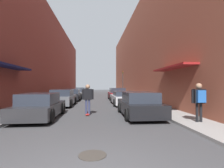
{
  "coord_description": "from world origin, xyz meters",
  "views": [
    {
      "loc": [
        0.2,
        -3.1,
        1.74
      ],
      "look_at": [
        1.41,
        10.85,
        1.86
      ],
      "focal_mm": 28.0,
      "sensor_mm": 36.0,
      "label": 1
    }
  ],
  "objects_px": {
    "parked_car_left_2": "(72,95)",
    "parked_car_right_1": "(123,98)",
    "parked_car_left_3": "(77,93)",
    "manhole_cover": "(92,155)",
    "parked_car_right_0": "(139,105)",
    "traffic_light": "(123,80)",
    "parked_car_left_4": "(81,92)",
    "skateboarder": "(88,96)",
    "parked_car_right_2": "(117,94)",
    "parked_car_left_0": "(40,106)",
    "parked_car_left_5": "(83,91)",
    "pedestrian": "(199,98)",
    "parked_car_left_1": "(63,98)"
  },
  "relations": [
    {
      "from": "parked_car_left_3",
      "to": "manhole_cover",
      "type": "bearing_deg",
      "value": -82.58
    },
    {
      "from": "parked_car_left_1",
      "to": "manhole_cover",
      "type": "bearing_deg",
      "value": -75.51
    },
    {
      "from": "parked_car_left_5",
      "to": "parked_car_left_3",
      "type": "bearing_deg",
      "value": -90.52
    },
    {
      "from": "parked_car_left_2",
      "to": "traffic_light",
      "type": "bearing_deg",
      "value": 43.45
    },
    {
      "from": "parked_car_right_0",
      "to": "parked_car_left_3",
      "type": "bearing_deg",
      "value": 108.23
    },
    {
      "from": "parked_car_right_0",
      "to": "parked_car_right_2",
      "type": "height_order",
      "value": "parked_car_right_2"
    },
    {
      "from": "parked_car_left_0",
      "to": "parked_car_left_5",
      "type": "bearing_deg",
      "value": 89.58
    },
    {
      "from": "parked_car_left_4",
      "to": "pedestrian",
      "type": "height_order",
      "value": "pedestrian"
    },
    {
      "from": "pedestrian",
      "to": "parked_car_left_1",
      "type": "bearing_deg",
      "value": 133.79
    },
    {
      "from": "parked_car_left_1",
      "to": "traffic_light",
      "type": "bearing_deg",
      "value": 59.72
    },
    {
      "from": "parked_car_left_4",
      "to": "parked_car_right_0",
      "type": "relative_size",
      "value": 0.88
    },
    {
      "from": "parked_car_left_1",
      "to": "traffic_light",
      "type": "relative_size",
      "value": 1.09
    },
    {
      "from": "parked_car_left_1",
      "to": "parked_car_left_3",
      "type": "relative_size",
      "value": 0.91
    },
    {
      "from": "parked_car_right_1",
      "to": "manhole_cover",
      "type": "height_order",
      "value": "parked_car_right_1"
    },
    {
      "from": "parked_car_left_4",
      "to": "parked_car_right_2",
      "type": "xyz_separation_m",
      "value": [
        5.36,
        -10.52,
        0.04
      ]
    },
    {
      "from": "parked_car_left_0",
      "to": "parked_car_left_3",
      "type": "distance_m",
      "value": 16.19
    },
    {
      "from": "parked_car_right_1",
      "to": "pedestrian",
      "type": "height_order",
      "value": "pedestrian"
    },
    {
      "from": "parked_car_left_1",
      "to": "parked_car_left_4",
      "type": "xyz_separation_m",
      "value": [
        -0.02,
        16.48,
        -0.03
      ]
    },
    {
      "from": "parked_car_left_3",
      "to": "parked_car_right_1",
      "type": "bearing_deg",
      "value": -62.38
    },
    {
      "from": "parked_car_left_0",
      "to": "parked_car_left_2",
      "type": "distance_m",
      "value": 10.95
    },
    {
      "from": "traffic_light",
      "to": "parked_car_right_1",
      "type": "bearing_deg",
      "value": -98.39
    },
    {
      "from": "parked_car_left_5",
      "to": "parked_car_right_1",
      "type": "bearing_deg",
      "value": -76.13
    },
    {
      "from": "traffic_light",
      "to": "parked_car_right_2",
      "type": "bearing_deg",
      "value": -105.11
    },
    {
      "from": "traffic_light",
      "to": "parked_car_left_2",
      "type": "bearing_deg",
      "value": -136.55
    },
    {
      "from": "parked_car_right_0",
      "to": "traffic_light",
      "type": "xyz_separation_m",
      "value": [
        1.67,
        17.27,
        1.87
      ]
    },
    {
      "from": "parked_car_left_0",
      "to": "parked_car_right_2",
      "type": "bearing_deg",
      "value": 64.76
    },
    {
      "from": "parked_car_left_1",
      "to": "skateboarder",
      "type": "xyz_separation_m",
      "value": [
        2.35,
        -4.77,
        0.44
      ]
    },
    {
      "from": "parked_car_left_2",
      "to": "traffic_light",
      "type": "relative_size",
      "value": 1.14
    },
    {
      "from": "parked_car_left_0",
      "to": "parked_car_right_2",
      "type": "relative_size",
      "value": 0.97
    },
    {
      "from": "parked_car_left_5",
      "to": "manhole_cover",
      "type": "height_order",
      "value": "parked_car_left_5"
    },
    {
      "from": "traffic_light",
      "to": "parked_car_left_1",
      "type": "bearing_deg",
      "value": -120.28
    },
    {
      "from": "parked_car_left_2",
      "to": "parked_car_left_1",
      "type": "bearing_deg",
      "value": -90.74
    },
    {
      "from": "parked_car_left_4",
      "to": "manhole_cover",
      "type": "bearing_deg",
      "value": -84.12
    },
    {
      "from": "parked_car_right_0",
      "to": "parked_car_right_2",
      "type": "bearing_deg",
      "value": 89.65
    },
    {
      "from": "pedestrian",
      "to": "traffic_light",
      "type": "bearing_deg",
      "value": 91.42
    },
    {
      "from": "parked_car_right_1",
      "to": "skateboarder",
      "type": "bearing_deg",
      "value": -118.72
    },
    {
      "from": "parked_car_left_0",
      "to": "parked_car_right_1",
      "type": "bearing_deg",
      "value": 48.8
    },
    {
      "from": "parked_car_left_0",
      "to": "skateboarder",
      "type": "relative_size",
      "value": 2.46
    },
    {
      "from": "parked_car_left_2",
      "to": "skateboarder",
      "type": "bearing_deg",
      "value": -77.34
    },
    {
      "from": "parked_car_left_2",
      "to": "parked_car_right_1",
      "type": "xyz_separation_m",
      "value": [
        5.19,
        -4.82,
        -0.04
      ]
    },
    {
      "from": "parked_car_left_0",
      "to": "pedestrian",
      "type": "relative_size",
      "value": 2.57
    },
    {
      "from": "parked_car_left_5",
      "to": "traffic_light",
      "type": "distance_m",
      "value": 11.94
    },
    {
      "from": "parked_car_right_2",
      "to": "skateboarder",
      "type": "bearing_deg",
      "value": -105.57
    },
    {
      "from": "parked_car_left_4",
      "to": "pedestrian",
      "type": "xyz_separation_m",
      "value": [
        7.45,
        -24.22,
        0.55
      ]
    },
    {
      "from": "parked_car_left_2",
      "to": "parked_car_right_2",
      "type": "xyz_separation_m",
      "value": [
        5.27,
        0.59,
        0.05
      ]
    },
    {
      "from": "parked_car_left_5",
      "to": "parked_car_right_2",
      "type": "bearing_deg",
      "value": -71.33
    },
    {
      "from": "parked_car_right_2",
      "to": "manhole_cover",
      "type": "bearing_deg",
      "value": -98.71
    },
    {
      "from": "parked_car_left_4",
      "to": "parked_car_right_0",
      "type": "distance_m",
      "value": 22.5
    },
    {
      "from": "parked_car_right_1",
      "to": "parked_car_left_3",
      "type": "bearing_deg",
      "value": 117.62
    },
    {
      "from": "parked_car_right_0",
      "to": "parked_car_left_4",
      "type": "bearing_deg",
      "value": 103.6
    }
  ]
}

